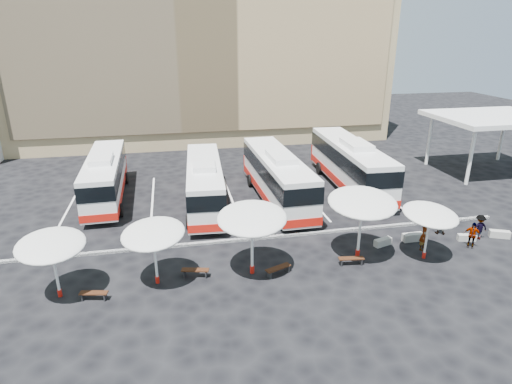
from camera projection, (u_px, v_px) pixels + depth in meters
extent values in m
plane|color=black|center=(250.00, 244.00, 26.10)|extent=(120.00, 120.00, 0.00)
cube|color=tan|center=(200.00, 28.00, 51.06)|extent=(42.00, 18.00, 25.00)
cube|color=tan|center=(207.00, 33.00, 42.89)|extent=(40.00, 0.30, 20.00)
cube|color=white|center=(493.00, 117.00, 37.99)|extent=(10.00, 8.00, 0.40)
cylinder|color=white|center=(471.00, 157.00, 35.41)|extent=(0.30, 0.30, 4.80)
cylinder|color=white|center=(429.00, 140.00, 40.91)|extent=(0.30, 0.30, 4.80)
cylinder|color=white|center=(502.00, 136.00, 42.40)|extent=(0.30, 0.30, 4.80)
cube|color=black|center=(248.00, 239.00, 26.53)|extent=(34.00, 0.25, 0.15)
cube|color=white|center=(68.00, 209.00, 31.20)|extent=(0.15, 12.00, 0.01)
cube|color=white|center=(152.00, 203.00, 32.32)|extent=(0.15, 12.00, 0.01)
cube|color=white|center=(231.00, 197.00, 33.44)|extent=(0.15, 12.00, 0.01)
cube|color=white|center=(304.00, 192.00, 34.55)|extent=(0.15, 12.00, 0.01)
cube|color=white|center=(373.00, 187.00, 35.67)|extent=(0.15, 12.00, 0.01)
cube|color=white|center=(105.00, 176.00, 32.52)|extent=(2.68, 11.44, 2.85)
cube|color=black|center=(104.00, 169.00, 32.32)|extent=(2.74, 11.50, 1.04)
cube|color=red|center=(107.00, 189.00, 32.89)|extent=(2.74, 11.50, 0.52)
cube|color=red|center=(112.00, 164.00, 37.96)|extent=(2.43, 0.26, 1.33)
cube|color=white|center=(101.00, 159.00, 31.09)|extent=(1.60, 2.89, 0.38)
cylinder|color=black|center=(96.00, 180.00, 35.78)|extent=(0.36, 0.96, 0.95)
cylinder|color=black|center=(126.00, 178.00, 36.28)|extent=(0.36, 0.96, 0.95)
cylinder|color=black|center=(84.00, 213.00, 29.29)|extent=(0.36, 0.96, 0.95)
cylinder|color=black|center=(120.00, 210.00, 29.80)|extent=(0.36, 0.96, 0.95)
cube|color=white|center=(205.00, 182.00, 31.18)|extent=(3.09, 11.54, 2.85)
cube|color=black|center=(204.00, 175.00, 30.98)|extent=(3.15, 11.60, 1.05)
cube|color=red|center=(205.00, 195.00, 31.55)|extent=(3.15, 11.60, 0.52)
cube|color=red|center=(203.00, 168.00, 36.72)|extent=(2.44, 0.34, 1.33)
cube|color=white|center=(204.00, 165.00, 29.73)|extent=(1.70, 2.94, 0.38)
cylinder|color=black|center=(189.00, 185.00, 34.60)|extent=(0.39, 0.97, 0.95)
cylinder|color=black|center=(219.00, 184.00, 34.91)|extent=(0.39, 0.97, 0.95)
cylinder|color=black|center=(189.00, 222.00, 27.99)|extent=(0.39, 0.97, 0.95)
cylinder|color=black|center=(225.00, 220.00, 28.29)|extent=(0.39, 0.97, 0.95)
cube|color=white|center=(277.00, 176.00, 32.07)|extent=(2.84, 12.39, 3.08)
cube|color=black|center=(277.00, 168.00, 31.85)|extent=(2.90, 12.46, 1.13)
cube|color=red|center=(277.00, 190.00, 32.47)|extent=(2.90, 12.46, 0.57)
cube|color=red|center=(258.00, 163.00, 37.97)|extent=(2.64, 0.26, 1.44)
cube|color=white|center=(281.00, 157.00, 30.52)|extent=(1.71, 3.12, 0.41)
cylinder|color=black|center=(250.00, 180.00, 35.62)|extent=(0.38, 1.04, 1.03)
cylinder|color=black|center=(280.00, 178.00, 36.15)|extent=(0.38, 1.04, 1.03)
cylinder|color=black|center=(274.00, 217.00, 28.57)|extent=(0.38, 1.04, 1.03)
cylinder|color=black|center=(311.00, 214.00, 29.10)|extent=(0.38, 1.04, 1.03)
cube|color=white|center=(350.00, 163.00, 34.94)|extent=(3.21, 12.93, 3.21)
cube|color=black|center=(350.00, 155.00, 34.72)|extent=(3.28, 12.99, 1.18)
cube|color=red|center=(349.00, 177.00, 35.35)|extent=(3.28, 12.99, 0.59)
cube|color=red|center=(325.00, 152.00, 41.15)|extent=(2.74, 0.33, 1.50)
cube|color=white|center=(357.00, 144.00, 33.31)|extent=(1.84, 3.28, 0.43)
cylinder|color=black|center=(320.00, 168.00, 38.75)|extent=(0.42, 1.08, 1.07)
cylinder|color=black|center=(348.00, 167.00, 39.14)|extent=(0.42, 1.08, 1.07)
cylinder|color=black|center=(352.00, 201.00, 31.34)|extent=(0.42, 1.08, 1.07)
cylinder|color=black|center=(386.00, 198.00, 31.73)|extent=(0.42, 1.08, 1.07)
cylinder|color=white|center=(56.00, 272.00, 20.43)|extent=(0.16, 0.16, 2.77)
cylinder|color=red|center=(60.00, 293.00, 20.85)|extent=(0.25, 0.25, 0.37)
ellipsoid|color=silver|center=(51.00, 245.00, 19.93)|extent=(3.86, 3.89, 0.95)
cylinder|color=white|center=(156.00, 259.00, 21.56)|extent=(0.17, 0.17, 2.77)
cylinder|color=red|center=(157.00, 280.00, 21.98)|extent=(0.27, 0.27, 0.37)
ellipsoid|color=silver|center=(153.00, 233.00, 21.06)|extent=(4.13, 4.15, 0.95)
cylinder|color=white|center=(252.00, 246.00, 22.39)|extent=(0.18, 0.18, 3.18)
cylinder|color=red|center=(252.00, 269.00, 22.88)|extent=(0.29, 0.29, 0.42)
ellipsoid|color=silver|center=(252.00, 218.00, 21.81)|extent=(4.48, 4.51, 1.09)
cylinder|color=white|center=(360.00, 231.00, 24.00)|extent=(0.18, 0.18, 3.34)
cylinder|color=red|center=(358.00, 253.00, 24.51)|extent=(0.29, 0.29, 0.44)
ellipsoid|color=silver|center=(362.00, 202.00, 23.39)|extent=(4.44, 4.48, 1.14)
cylinder|color=white|center=(427.00, 237.00, 24.00)|extent=(0.15, 0.15, 2.67)
cylinder|color=red|center=(424.00, 255.00, 24.41)|extent=(0.24, 0.24, 0.36)
ellipsoid|color=silver|center=(430.00, 214.00, 23.52)|extent=(3.66, 3.68, 0.91)
cube|color=black|center=(94.00, 293.00, 20.52)|extent=(1.38, 0.62, 0.05)
cube|color=black|center=(83.00, 296.00, 20.59)|extent=(0.12, 0.34, 0.36)
cube|color=black|center=(105.00, 296.00, 20.59)|extent=(0.12, 0.34, 0.36)
cube|color=black|center=(195.00, 270.00, 22.44)|extent=(1.49, 0.70, 0.06)
cube|color=black|center=(185.00, 273.00, 22.54)|extent=(0.14, 0.37, 0.38)
cube|color=black|center=(206.00, 274.00, 22.50)|extent=(0.14, 0.37, 0.38)
cube|color=black|center=(278.00, 268.00, 22.63)|extent=(1.51, 0.92, 0.06)
cube|color=black|center=(269.00, 275.00, 22.40)|extent=(0.20, 0.37, 0.39)
cube|color=black|center=(287.00, 268.00, 23.01)|extent=(0.20, 0.37, 0.39)
cube|color=black|center=(351.00, 258.00, 23.61)|extent=(1.45, 0.54, 0.06)
cube|color=black|center=(341.00, 262.00, 23.64)|extent=(0.10, 0.36, 0.38)
cube|color=black|center=(361.00, 261.00, 23.73)|extent=(0.10, 0.36, 0.38)
cube|color=gray|center=(383.00, 242.00, 25.84)|extent=(1.22, 0.72, 0.44)
cube|color=gray|center=(413.00, 237.00, 26.40)|extent=(1.31, 0.46, 0.49)
cube|color=gray|center=(467.00, 238.00, 26.44)|extent=(1.13, 0.62, 0.40)
cube|color=gray|center=(499.00, 234.00, 26.85)|extent=(1.24, 0.84, 0.44)
imported|color=black|center=(425.00, 235.00, 25.11)|extent=(0.83, 0.78, 1.90)
imported|color=black|center=(441.00, 222.00, 27.14)|extent=(0.98, 0.92, 1.61)
imported|color=black|center=(472.00, 235.00, 25.43)|extent=(0.98, 0.90, 1.61)
imported|color=black|center=(479.00, 227.00, 26.40)|extent=(1.09, 0.67, 1.63)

